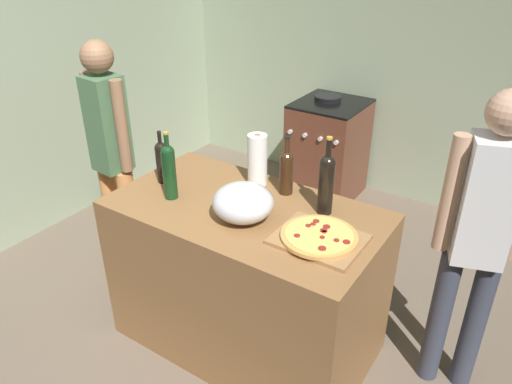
# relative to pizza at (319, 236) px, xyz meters

# --- Properties ---
(ground_plane) EXTENTS (4.40, 3.67, 0.02)m
(ground_plane) POSITION_rel_pizza_xyz_m (-0.65, 0.80, -0.96)
(ground_plane) COLOR #6B5B4C
(kitchen_wall_rear) EXTENTS (4.40, 0.10, 2.60)m
(kitchen_wall_rear) POSITION_rel_pizza_xyz_m (-0.65, 2.39, 0.35)
(kitchen_wall_rear) COLOR #99A889
(kitchen_wall_rear) RESTS_ON ground_plane
(kitchen_wall_left) EXTENTS (0.10, 3.67, 2.60)m
(kitchen_wall_left) POSITION_rel_pizza_xyz_m (-2.60, 0.80, 0.35)
(kitchen_wall_left) COLOR #99A889
(kitchen_wall_left) RESTS_ON ground_plane
(counter) EXTENTS (1.43, 0.79, 0.92)m
(counter) POSITION_rel_pizza_xyz_m (-0.46, 0.06, -0.49)
(counter) COLOR olive
(counter) RESTS_ON ground_plane
(cutting_board) EXTENTS (0.40, 0.32, 0.02)m
(cutting_board) POSITION_rel_pizza_xyz_m (-0.00, -0.00, -0.02)
(cutting_board) COLOR #9E7247
(cutting_board) RESTS_ON counter
(pizza) EXTENTS (0.36, 0.36, 0.03)m
(pizza) POSITION_rel_pizza_xyz_m (0.00, 0.00, 0.00)
(pizza) COLOR tan
(pizza) RESTS_ON cutting_board
(mixing_bowl) EXTENTS (0.31, 0.31, 0.19)m
(mixing_bowl) POSITION_rel_pizza_xyz_m (-0.41, -0.03, 0.06)
(mixing_bowl) COLOR #B2B2B7
(mixing_bowl) RESTS_ON counter
(paper_towel_roll) EXTENTS (0.11, 0.11, 0.30)m
(paper_towel_roll) POSITION_rel_pizza_xyz_m (-0.56, 0.33, 0.12)
(paper_towel_roll) COLOR white
(paper_towel_roll) RESTS_ON counter
(wine_bottle_clear) EXTENTS (0.08, 0.08, 0.33)m
(wine_bottle_clear) POSITION_rel_pizza_xyz_m (-0.37, 0.32, 0.11)
(wine_bottle_clear) COLOR #331E0F
(wine_bottle_clear) RESTS_ON counter
(wine_bottle_dark) EXTENTS (0.07, 0.07, 0.31)m
(wine_bottle_dark) POSITION_rel_pizza_xyz_m (-1.02, 0.06, 0.10)
(wine_bottle_dark) COLOR black
(wine_bottle_dark) RESTS_ON counter
(wine_bottle_green) EXTENTS (0.08, 0.08, 0.41)m
(wine_bottle_green) POSITION_rel_pizza_xyz_m (-0.10, 0.25, 0.15)
(wine_bottle_green) COLOR black
(wine_bottle_green) RESTS_ON counter
(wine_bottle_amber) EXTENTS (0.07, 0.07, 0.38)m
(wine_bottle_amber) POSITION_rel_pizza_xyz_m (-0.86, -0.06, 0.14)
(wine_bottle_amber) COLOR #143819
(wine_bottle_amber) RESTS_ON counter
(stove) EXTENTS (0.57, 0.64, 0.92)m
(stove) POSITION_rel_pizza_xyz_m (-0.90, 1.99, -0.50)
(stove) COLOR brown
(stove) RESTS_ON ground_plane
(person_in_stripes) EXTENTS (0.37, 0.22, 1.63)m
(person_in_stripes) POSITION_rel_pizza_xyz_m (-1.57, 0.16, -0.01)
(person_in_stripes) COLOR #D88C4C
(person_in_stripes) RESTS_ON ground_plane
(person_in_red) EXTENTS (0.38, 0.26, 1.63)m
(person_in_red) POSITION_rel_pizza_xyz_m (0.61, 0.43, -0.00)
(person_in_red) COLOR #383D4C
(person_in_red) RESTS_ON ground_plane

